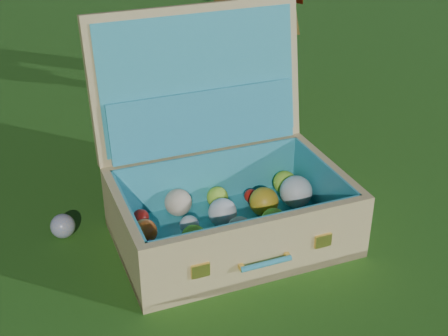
# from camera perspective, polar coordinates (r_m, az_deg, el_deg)

# --- Properties ---
(ground) EXTENTS (60.00, 60.00, 0.00)m
(ground) POSITION_cam_1_polar(r_m,az_deg,el_deg) (1.76, 1.69, -3.92)
(ground) COLOR #215114
(ground) RESTS_ON ground
(stray_ball) EXTENTS (0.06, 0.06, 0.06)m
(stray_ball) POSITION_cam_1_polar(r_m,az_deg,el_deg) (1.69, -14.53, -5.15)
(stray_ball) COLOR #476FB8
(stray_ball) RESTS_ON ground
(suitcase) EXTENTS (0.63, 0.55, 0.55)m
(suitcase) POSITION_cam_1_polar(r_m,az_deg,el_deg) (1.62, -0.11, -0.51)
(suitcase) COLOR tan
(suitcase) RESTS_ON ground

